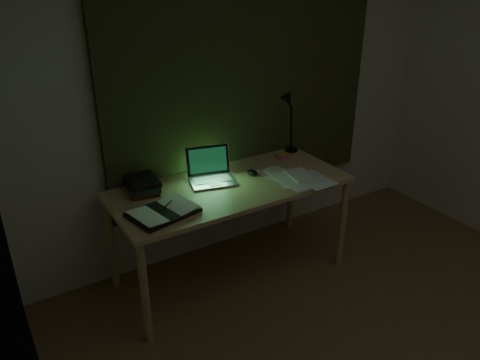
% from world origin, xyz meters
% --- Properties ---
extents(wall_back, '(3.50, 0.00, 2.50)m').
position_xyz_m(wall_back, '(0.00, 2.00, 1.25)').
color(wall_back, beige).
rests_on(wall_back, ground).
extents(curtain, '(2.20, 0.06, 2.00)m').
position_xyz_m(curtain, '(0.00, 1.96, 1.45)').
color(curtain, '#2D3219').
rests_on(curtain, wall_back).
extents(desk, '(1.61, 0.71, 0.74)m').
position_xyz_m(desk, '(-0.38, 1.57, 0.37)').
color(desk, tan).
rests_on(desk, floor).
extents(laptop, '(0.38, 0.41, 0.22)m').
position_xyz_m(laptop, '(-0.46, 1.66, 0.85)').
color(laptop, silver).
rests_on(laptop, desk).
extents(open_textbook, '(0.43, 0.35, 0.03)m').
position_xyz_m(open_textbook, '(-0.92, 1.43, 0.75)').
color(open_textbook, white).
rests_on(open_textbook, desk).
extents(book_stack, '(0.25, 0.28, 0.10)m').
position_xyz_m(book_stack, '(-0.91, 1.78, 0.79)').
color(book_stack, white).
rests_on(book_stack, desk).
extents(loose_papers, '(0.38, 0.39, 0.02)m').
position_xyz_m(loose_papers, '(0.05, 1.44, 0.75)').
color(loose_papers, silver).
rests_on(loose_papers, desk).
extents(mouse, '(0.06, 0.10, 0.04)m').
position_xyz_m(mouse, '(-0.16, 1.63, 0.75)').
color(mouse, black).
rests_on(mouse, desk).
extents(sticky_yellow, '(0.09, 0.09, 0.02)m').
position_xyz_m(sticky_yellow, '(0.23, 1.79, 0.75)').
color(sticky_yellow, gold).
rests_on(sticky_yellow, desk).
extents(sticky_pink, '(0.08, 0.08, 0.02)m').
position_xyz_m(sticky_pink, '(0.21, 1.77, 0.75)').
color(sticky_pink, '#DB5575').
rests_on(sticky_pink, desk).
extents(desk_lamp, '(0.40, 0.34, 0.53)m').
position_xyz_m(desk_lamp, '(0.35, 1.85, 1.00)').
color(desk_lamp, black).
rests_on(desk_lamp, desk).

